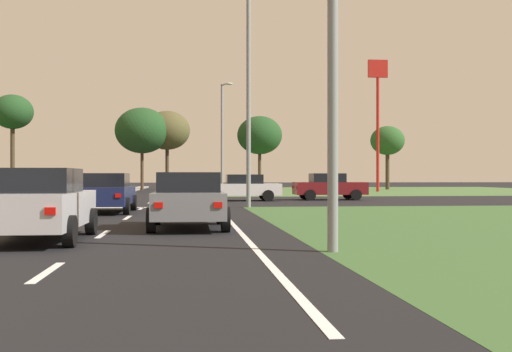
{
  "coord_description": "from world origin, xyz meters",
  "views": [
    {
      "loc": [
        5.58,
        -5.28,
        1.42
      ],
      "look_at": [
        9.78,
        33.84,
        1.42
      ],
      "focal_mm": 43.72,
      "sensor_mm": 36.0,
      "label": 1
    }
  ],
  "objects_px": {
    "car_silver_fifth": "(41,204)",
    "car_maroon_eighth": "(329,186)",
    "car_beige_second": "(79,185)",
    "car_grey_seventh": "(189,200)",
    "car_white_near": "(242,187)",
    "treeline_third": "(13,113)",
    "street_lamp_third": "(223,132)",
    "car_red_third": "(106,182)",
    "car_blue_fourth": "(95,184)",
    "car_navy_sixth": "(107,192)",
    "fastfood_pole_sign": "(378,96)",
    "treeline_sixth": "(260,135)",
    "treeline_fourth": "(142,131)",
    "treeline_seventh": "(387,141)",
    "treeline_fifth": "(167,131)",
    "street_lamp_second": "(245,73)"
  },
  "relations": [
    {
      "from": "car_blue_fourth",
      "to": "treeline_fourth",
      "type": "xyz_separation_m",
      "value": [
        2.97,
        11.9,
        5.28
      ]
    },
    {
      "from": "car_silver_fifth",
      "to": "car_maroon_eighth",
      "type": "bearing_deg",
      "value": 62.68
    },
    {
      "from": "car_navy_sixth",
      "to": "treeline_third",
      "type": "distance_m",
      "value": 43.05
    },
    {
      "from": "car_silver_fifth",
      "to": "treeline_sixth",
      "type": "bearing_deg",
      "value": 78.66
    },
    {
      "from": "street_lamp_second",
      "to": "treeline_fifth",
      "type": "bearing_deg",
      "value": 97.2
    },
    {
      "from": "car_navy_sixth",
      "to": "treeline_sixth",
      "type": "xyz_separation_m",
      "value": [
        11.0,
        44.66,
        5.19
      ]
    },
    {
      "from": "car_red_third",
      "to": "car_grey_seventh",
      "type": "distance_m",
      "value": 45.56
    },
    {
      "from": "car_red_third",
      "to": "treeline_third",
      "type": "distance_m",
      "value": 12.11
    },
    {
      "from": "car_silver_fifth",
      "to": "car_grey_seventh",
      "type": "height_order",
      "value": "car_silver_fifth"
    },
    {
      "from": "car_beige_second",
      "to": "car_red_third",
      "type": "relative_size",
      "value": 0.98
    },
    {
      "from": "street_lamp_second",
      "to": "treeline_fifth",
      "type": "relative_size",
      "value": 1.33
    },
    {
      "from": "car_navy_sixth",
      "to": "fastfood_pole_sign",
      "type": "xyz_separation_m",
      "value": [
        20.24,
        30.65,
        7.94
      ]
    },
    {
      "from": "car_beige_second",
      "to": "car_maroon_eighth",
      "type": "distance_m",
      "value": 18.68
    },
    {
      "from": "car_blue_fourth",
      "to": "car_navy_sixth",
      "type": "xyz_separation_m",
      "value": [
        4.61,
        -28.04,
        0.01
      ]
    },
    {
      "from": "car_silver_fifth",
      "to": "car_maroon_eighth",
      "type": "height_order",
      "value": "car_silver_fifth"
    },
    {
      "from": "treeline_third",
      "to": "treeline_sixth",
      "type": "relative_size",
      "value": 1.18
    },
    {
      "from": "street_lamp_second",
      "to": "fastfood_pole_sign",
      "type": "bearing_deg",
      "value": 61.91
    },
    {
      "from": "car_beige_second",
      "to": "car_grey_seventh",
      "type": "bearing_deg",
      "value": 105.23
    },
    {
      "from": "street_lamp_second",
      "to": "car_navy_sixth",
      "type": "bearing_deg",
      "value": -149.52
    },
    {
      "from": "car_red_third",
      "to": "treeline_fourth",
      "type": "relative_size",
      "value": 0.51
    },
    {
      "from": "car_grey_seventh",
      "to": "street_lamp_third",
      "type": "distance_m",
      "value": 33.94
    },
    {
      "from": "car_silver_fifth",
      "to": "car_beige_second",
      "type": "bearing_deg",
      "value": 98.29
    },
    {
      "from": "car_white_near",
      "to": "treeline_third",
      "type": "relative_size",
      "value": 0.47
    },
    {
      "from": "street_lamp_third",
      "to": "fastfood_pole_sign",
      "type": "bearing_deg",
      "value": 17.87
    },
    {
      "from": "car_silver_fifth",
      "to": "treeline_third",
      "type": "bearing_deg",
      "value": 105.86
    },
    {
      "from": "car_red_third",
      "to": "street_lamp_third",
      "type": "distance_m",
      "value": 16.12
    },
    {
      "from": "car_white_near",
      "to": "treeline_fourth",
      "type": "xyz_separation_m",
      "value": [
        -7.79,
        29.05,
        5.28
      ]
    },
    {
      "from": "treeline_third",
      "to": "car_maroon_eighth",
      "type": "bearing_deg",
      "value": -47.56
    },
    {
      "from": "car_silver_fifth",
      "to": "treeline_fifth",
      "type": "relative_size",
      "value": 0.52
    },
    {
      "from": "car_silver_fifth",
      "to": "fastfood_pole_sign",
      "type": "relative_size",
      "value": 0.36
    },
    {
      "from": "car_beige_second",
      "to": "car_silver_fifth",
      "type": "xyz_separation_m",
      "value": [
        4.62,
        -31.7,
        0.01
      ]
    },
    {
      "from": "car_maroon_eighth",
      "to": "treeline_fourth",
      "type": "bearing_deg",
      "value": -155.2
    },
    {
      "from": "car_beige_second",
      "to": "treeline_sixth",
      "type": "xyz_separation_m",
      "value": [
        15.69,
        23.48,
        5.17
      ]
    },
    {
      "from": "car_blue_fourth",
      "to": "car_maroon_eighth",
      "type": "xyz_separation_m",
      "value": [
        16.01,
        -16.33,
        0.03
      ]
    },
    {
      "from": "car_beige_second",
      "to": "car_grey_seventh",
      "type": "xyz_separation_m",
      "value": [
        7.82,
        -28.73,
        -0.02
      ]
    },
    {
      "from": "fastfood_pole_sign",
      "to": "treeline_sixth",
      "type": "height_order",
      "value": "fastfood_pole_sign"
    },
    {
      "from": "car_beige_second",
      "to": "street_lamp_third",
      "type": "bearing_deg",
      "value": -155.36
    },
    {
      "from": "street_lamp_third",
      "to": "fastfood_pole_sign",
      "type": "height_order",
      "value": "fastfood_pole_sign"
    },
    {
      "from": "treeline_seventh",
      "to": "car_blue_fourth",
      "type": "bearing_deg",
      "value": -159.07
    },
    {
      "from": "car_blue_fourth",
      "to": "street_lamp_third",
      "type": "distance_m",
      "value": 11.45
    },
    {
      "from": "street_lamp_third",
      "to": "car_blue_fourth",
      "type": "bearing_deg",
      "value": 169.07
    },
    {
      "from": "car_silver_fifth",
      "to": "fastfood_pole_sign",
      "type": "xyz_separation_m",
      "value": [
        20.31,
        41.18,
        7.91
      ]
    },
    {
      "from": "treeline_fifth",
      "to": "treeline_sixth",
      "type": "distance_m",
      "value": 10.72
    },
    {
      "from": "car_maroon_eighth",
      "to": "car_white_near",
      "type": "bearing_deg",
      "value": -81.07
    },
    {
      "from": "car_silver_fifth",
      "to": "treeline_fourth",
      "type": "bearing_deg",
      "value": 91.77
    },
    {
      "from": "car_white_near",
      "to": "street_lamp_third",
      "type": "bearing_deg",
      "value": 1.14
    },
    {
      "from": "car_grey_seventh",
      "to": "treeline_third",
      "type": "bearing_deg",
      "value": 110.27
    },
    {
      "from": "street_lamp_second",
      "to": "street_lamp_third",
      "type": "relative_size",
      "value": 1.23
    },
    {
      "from": "street_lamp_second",
      "to": "treeline_sixth",
      "type": "xyz_separation_m",
      "value": [
        5.35,
        41.34,
        -0.08
      ]
    },
    {
      "from": "car_navy_sixth",
      "to": "car_grey_seventh",
      "type": "bearing_deg",
      "value": -67.5
    }
  ]
}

